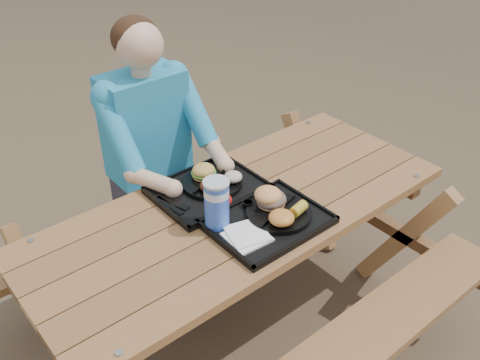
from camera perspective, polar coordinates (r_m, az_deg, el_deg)
ground at (r=2.72m, az=0.00°, el=-15.60°), size 60.00×60.00×0.00m
picnic_table at (r=2.45m, az=0.00°, el=-9.87°), size 1.80×1.49×0.75m
tray_near at (r=2.11m, az=2.96°, el=-4.51°), size 0.45×0.35×0.02m
tray_far at (r=2.29m, az=-3.43°, el=-1.07°), size 0.45×0.35×0.02m
plate_near at (r=2.12m, az=4.16°, el=-3.55°), size 0.26×0.26×0.02m
plate_far at (r=2.30m, az=-3.00°, el=-0.27°), size 0.26×0.26×0.02m
napkin_stack at (r=2.01m, az=0.74°, el=-6.02°), size 0.16×0.16×0.02m
soda_cup at (r=2.02m, az=-2.50°, el=-2.63°), size 0.09×0.09×0.19m
condiment_bbq at (r=2.16m, az=0.85°, el=-2.59°), size 0.04×0.04×0.03m
condiment_mustard at (r=2.20m, az=2.10°, el=-1.92°), size 0.04×0.04×0.03m
sandwich at (r=2.12m, az=3.38°, el=-1.28°), size 0.12×0.12×0.12m
mac_cheese at (r=2.04m, az=4.45°, el=-4.03°), size 0.10×0.10×0.05m
corn_cob at (r=2.10m, az=6.27°, el=-3.07°), size 0.09×0.09×0.04m
cutlery_far at (r=2.21m, az=-7.20°, el=-2.38°), size 0.07×0.16×0.01m
burger at (r=2.30m, az=-3.92°, el=1.31°), size 0.10×0.10×0.09m
baked_beans at (r=2.23m, az=-3.18°, el=-0.61°), size 0.09×0.09×0.04m
potato_salad at (r=2.28m, az=-0.74°, el=0.34°), size 0.08×0.08×0.04m
diner at (r=2.70m, az=-9.40°, el=1.34°), size 0.48×0.84×1.28m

